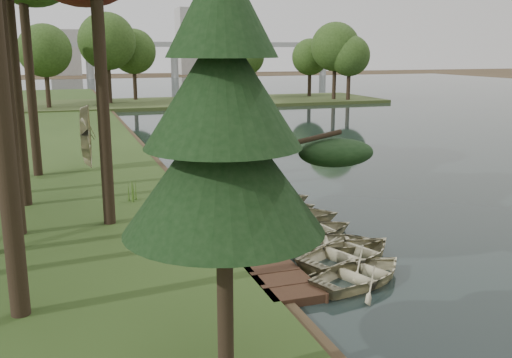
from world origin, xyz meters
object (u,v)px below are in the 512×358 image
object	(u,v)px
pine_tree	(223,123)
rowboat_2	(333,241)
stored_rowboat	(90,162)
boardwalk	(221,220)
rowboat_1	(350,251)
rowboat_0	(362,271)

from	to	relation	value
pine_tree	rowboat_2	bearing A→B (deg)	49.58
stored_rowboat	pine_tree	bearing A→B (deg)	-169.32
rowboat_2	pine_tree	world-z (taller)	pine_tree
rowboat_2	pine_tree	bearing A→B (deg)	158.71
rowboat_2	boardwalk	bearing A→B (deg)	51.87
boardwalk	pine_tree	bearing A→B (deg)	-105.05
rowboat_1	stored_rowboat	world-z (taller)	stored_rowboat
rowboat_0	rowboat_1	distance (m)	1.61
rowboat_0	boardwalk	bearing A→B (deg)	-2.58
boardwalk	pine_tree	xyz separation A→B (m)	(-2.97, -11.03, 5.32)
rowboat_1	pine_tree	distance (m)	9.42
rowboat_0	rowboat_1	world-z (taller)	rowboat_1
rowboat_2	rowboat_1	bearing A→B (deg)	-160.73
rowboat_0	pine_tree	distance (m)	8.34
stored_rowboat	boardwalk	bearing A→B (deg)	-151.92
rowboat_1	stored_rowboat	xyz separation A→B (m)	(-7.15, 16.90, 0.21)
boardwalk	rowboat_1	bearing A→B (deg)	-63.29
rowboat_2	stored_rowboat	xyz separation A→B (m)	(-7.14, 15.70, 0.26)
boardwalk	rowboat_0	world-z (taller)	rowboat_0
rowboat_2	rowboat_0	bearing A→B (deg)	-169.89
rowboat_0	stored_rowboat	distance (m)	19.63
boardwalk	rowboat_1	distance (m)	6.17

